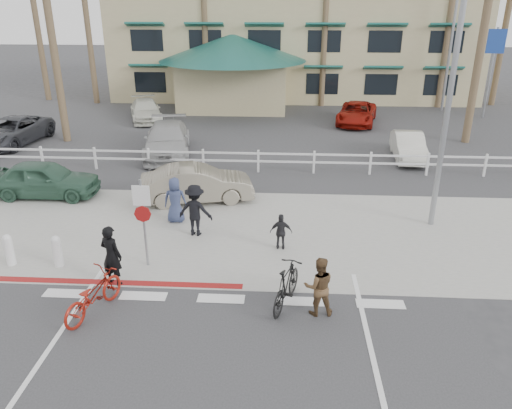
# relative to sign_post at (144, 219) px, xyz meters

# --- Properties ---
(ground) EXTENTS (140.00, 140.00, 0.00)m
(ground) POSITION_rel_sign_post_xyz_m (2.30, -2.20, -1.45)
(ground) COLOR #333335
(bike_path) EXTENTS (12.00, 16.00, 0.01)m
(bike_path) POSITION_rel_sign_post_xyz_m (2.30, -4.20, -1.45)
(bike_path) COLOR #333335
(bike_path) RESTS_ON ground
(sidewalk_plaza) EXTENTS (22.00, 7.00, 0.01)m
(sidewalk_plaza) POSITION_rel_sign_post_xyz_m (2.30, 2.30, -1.44)
(sidewalk_plaza) COLOR gray
(sidewalk_plaza) RESTS_ON ground
(cross_street) EXTENTS (40.00, 5.00, 0.01)m
(cross_street) POSITION_rel_sign_post_xyz_m (2.30, 6.30, -1.45)
(cross_street) COLOR #333335
(cross_street) RESTS_ON ground
(parking_lot) EXTENTS (50.00, 16.00, 0.01)m
(parking_lot) POSITION_rel_sign_post_xyz_m (2.30, 15.80, -1.45)
(parking_lot) COLOR #333335
(parking_lot) RESTS_ON ground
(curb_red) EXTENTS (7.00, 0.25, 0.02)m
(curb_red) POSITION_rel_sign_post_xyz_m (-0.70, -1.00, -1.44)
(curb_red) COLOR maroon
(curb_red) RESTS_ON ground
(rail_fence) EXTENTS (29.40, 0.16, 1.00)m
(rail_fence) POSITION_rel_sign_post_xyz_m (2.80, 8.30, -0.95)
(rail_fence) COLOR silver
(rail_fence) RESTS_ON ground
(building) EXTENTS (28.00, 16.00, 11.30)m
(building) POSITION_rel_sign_post_xyz_m (4.30, 28.80, 4.20)
(building) COLOR tan
(building) RESTS_ON ground
(sign_post) EXTENTS (0.50, 0.10, 2.90)m
(sign_post) POSITION_rel_sign_post_xyz_m (0.00, 0.00, 0.00)
(sign_post) COLOR gray
(sign_post) RESTS_ON ground
(bollard_0) EXTENTS (0.26, 0.26, 0.95)m
(bollard_0) POSITION_rel_sign_post_xyz_m (-2.50, -0.20, -0.97)
(bollard_0) COLOR silver
(bollard_0) RESTS_ON ground
(bollard_1) EXTENTS (0.26, 0.26, 0.95)m
(bollard_1) POSITION_rel_sign_post_xyz_m (-3.90, -0.20, -0.97)
(bollard_1) COLOR silver
(bollard_1) RESTS_ON ground
(streetlight_0) EXTENTS (0.60, 2.00, 9.00)m
(streetlight_0) POSITION_rel_sign_post_xyz_m (8.80, 3.30, 3.05)
(streetlight_0) COLOR gray
(streetlight_0) RESTS_ON ground
(streetlight_1) EXTENTS (0.60, 2.00, 9.50)m
(streetlight_1) POSITION_rel_sign_post_xyz_m (14.30, 21.80, 3.30)
(streetlight_1) COLOR gray
(streetlight_1) RESTS_ON ground
(info_sign) EXTENTS (1.20, 0.16, 5.60)m
(info_sign) POSITION_rel_sign_post_xyz_m (16.30, 19.80, 1.35)
(info_sign) COLOR navy
(info_sign) RESTS_ON ground
(palm_1) EXTENTS (4.00, 4.00, 13.00)m
(palm_1) POSITION_rel_sign_post_xyz_m (-9.70, 22.80, 5.05)
(palm_1) COLOR #1A4321
(palm_1) RESTS_ON ground
(palm_5) EXTENTS (4.00, 4.00, 13.00)m
(palm_5) POSITION_rel_sign_post_xyz_m (6.30, 22.80, 5.05)
(palm_5) COLOR #1A4321
(palm_5) RESTS_ON ground
(palm_10) EXTENTS (4.00, 4.00, 12.00)m
(palm_10) POSITION_rel_sign_post_xyz_m (-7.70, 12.80, 4.55)
(palm_10) COLOR #1A4321
(palm_10) RESTS_ON ground
(bike_red) EXTENTS (1.32, 2.09, 1.03)m
(bike_red) POSITION_rel_sign_post_xyz_m (-0.67, -2.37, -0.93)
(bike_red) COLOR maroon
(bike_red) RESTS_ON ground
(rider_red) EXTENTS (0.72, 0.60, 1.70)m
(rider_red) POSITION_rel_sign_post_xyz_m (-0.63, -1.04, -0.60)
(rider_red) COLOR black
(rider_red) RESTS_ON ground
(bike_black) EXTENTS (1.08, 1.92, 1.11)m
(bike_black) POSITION_rel_sign_post_xyz_m (3.94, -1.75, -0.89)
(bike_black) COLOR black
(bike_black) RESTS_ON ground
(rider_black) EXTENTS (0.79, 0.64, 1.50)m
(rider_black) POSITION_rel_sign_post_xyz_m (4.71, -2.05, -0.70)
(rider_black) COLOR brown
(rider_black) RESTS_ON ground
(pedestrian_a) EXTENTS (1.18, 0.80, 1.69)m
(pedestrian_a) POSITION_rel_sign_post_xyz_m (1.04, 2.05, -0.60)
(pedestrian_a) COLOR black
(pedestrian_a) RESTS_ON ground
(pedestrian_child) EXTENTS (0.67, 0.29, 1.14)m
(pedestrian_child) POSITION_rel_sign_post_xyz_m (3.78, 1.22, -0.88)
(pedestrian_child) COLOR #242427
(pedestrian_child) RESTS_ON ground
(pedestrian_b) EXTENTS (0.80, 0.55, 1.57)m
(pedestrian_b) POSITION_rel_sign_post_xyz_m (0.20, 3.00, -0.66)
(pedestrian_b) COLOR navy
(pedestrian_b) RESTS_ON ground
(car_white_sedan) EXTENTS (4.35, 2.31, 1.36)m
(car_white_sedan) POSITION_rel_sign_post_xyz_m (0.62, 4.90, -0.77)
(car_white_sedan) COLOR gray
(car_white_sedan) RESTS_ON ground
(car_red_compact) EXTENTS (4.06, 1.65, 1.38)m
(car_red_compact) POSITION_rel_sign_post_xyz_m (-5.25, 5.03, -0.76)
(car_red_compact) COLOR #315743
(car_red_compact) RESTS_ON ground
(lot_car_0) EXTENTS (2.88, 5.17, 1.37)m
(lot_car_0) POSITION_rel_sign_post_xyz_m (-10.19, 11.99, -0.77)
(lot_car_0) COLOR #2F3035
(lot_car_0) RESTS_ON ground
(lot_car_1) EXTENTS (2.93, 5.42, 1.49)m
(lot_car_1) POSITION_rel_sign_post_xyz_m (-1.79, 10.61, -0.70)
(lot_car_1) COLOR #A4A4A4
(lot_car_1) RESTS_ON ground
(lot_car_3) EXTENTS (1.54, 3.79, 1.22)m
(lot_car_3) POSITION_rel_sign_post_xyz_m (9.61, 10.66, -0.84)
(lot_car_3) COLOR silver
(lot_car_3) RESTS_ON ground
(lot_car_4) EXTENTS (3.01, 4.59, 1.24)m
(lot_car_4) POSITION_rel_sign_post_xyz_m (-4.74, 17.70, -0.83)
(lot_car_4) COLOR silver
(lot_car_4) RESTS_ON ground
(lot_car_5) EXTENTS (3.03, 4.86, 1.25)m
(lot_car_5) POSITION_rel_sign_post_xyz_m (8.08, 17.59, -0.82)
(lot_car_5) COLOR maroon
(lot_car_5) RESTS_ON ground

